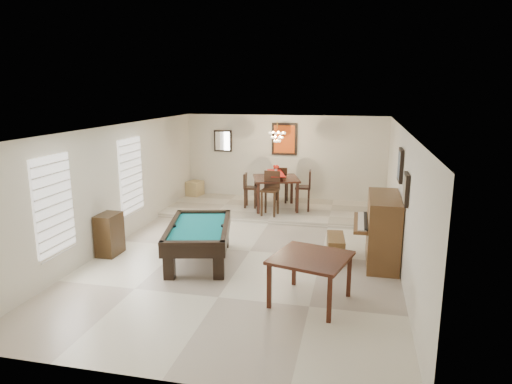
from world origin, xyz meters
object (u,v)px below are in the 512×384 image
at_px(apothecary_chest, 109,234).
at_px(dining_chair_south, 270,194).
at_px(square_table, 310,279).
at_px(dining_chair_west, 251,190).
at_px(pool_table, 199,244).
at_px(upright_piano, 375,229).
at_px(dining_chair_north, 281,184).
at_px(piano_bench, 335,248).
at_px(corner_bench, 195,188).
at_px(dining_chair_east, 303,190).
at_px(dining_table, 276,191).
at_px(flower_vase, 276,169).
at_px(chandelier, 277,133).

bearing_deg(apothecary_chest, dining_chair_south, 49.92).
height_order(square_table, dining_chair_west, dining_chair_west).
height_order(pool_table, dining_chair_west, dining_chair_west).
distance_m(upright_piano, dining_chair_west, 4.54).
relative_size(square_table, dining_chair_north, 1.08).
distance_m(square_table, dining_chair_west, 5.66).
relative_size(piano_bench, corner_bench, 1.74).
xyz_separation_m(dining_chair_north, dining_chair_west, (-0.72, -0.78, -0.05)).
xyz_separation_m(pool_table, dining_chair_east, (1.58, 3.90, 0.31)).
height_order(dining_table, flower_vase, flower_vase).
bearing_deg(dining_chair_south, corner_bench, 153.08).
distance_m(piano_bench, flower_vase, 3.81).
relative_size(dining_chair_east, corner_bench, 2.25).
height_order(apothecary_chest, dining_chair_south, dining_chair_south).
distance_m(pool_table, piano_bench, 2.74).
bearing_deg(dining_chair_west, dining_chair_east, -93.88).
relative_size(pool_table, upright_piano, 1.33).
distance_m(square_table, upright_piano, 2.31).
bearing_deg(square_table, piano_bench, 81.55).
bearing_deg(apothecary_chest, chandelier, 55.30).
height_order(pool_table, dining_chair_east, dining_chair_east).
xyz_separation_m(apothecary_chest, dining_chair_south, (2.74, 3.26, 0.26)).
relative_size(dining_table, dining_chair_south, 1.04).
bearing_deg(corner_bench, dining_chair_east, -16.81).
bearing_deg(chandelier, dining_chair_south, -92.94).
bearing_deg(upright_piano, flower_vase, 128.55).
relative_size(square_table, upright_piano, 0.70).
xyz_separation_m(apothecary_chest, dining_chair_west, (2.07, 3.95, 0.16)).
distance_m(dining_chair_north, chandelier, 1.72).
bearing_deg(dining_table, square_table, -74.01).
xyz_separation_m(dining_table, flower_vase, (-0.00, 0.00, 0.61)).
height_order(flower_vase, dining_chair_east, flower_vase).
distance_m(piano_bench, dining_chair_north, 4.37).
bearing_deg(flower_vase, upright_piano, -51.45).
height_order(apothecary_chest, chandelier, chandelier).
bearing_deg(chandelier, apothecary_chest, -124.70).
height_order(corner_bench, chandelier, chandelier).
bearing_deg(dining_chair_east, pool_table, -27.16).
bearing_deg(piano_bench, dining_chair_west, 128.08).
relative_size(flower_vase, dining_chair_north, 0.23).
xyz_separation_m(dining_table, corner_bench, (-2.73, 1.02, -0.27)).
distance_m(dining_table, corner_bench, 2.93).
height_order(piano_bench, chandelier, chandelier).
height_order(dining_chair_west, chandelier, chandelier).
xyz_separation_m(pool_table, dining_table, (0.84, 3.93, 0.26)).
bearing_deg(piano_bench, flower_vase, 119.27).
bearing_deg(dining_chair_north, chandelier, 88.13).
relative_size(square_table, corner_bench, 2.30).
distance_m(dining_table, dining_chair_west, 0.70).
xyz_separation_m(pool_table, flower_vase, (0.84, 3.93, 0.87)).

